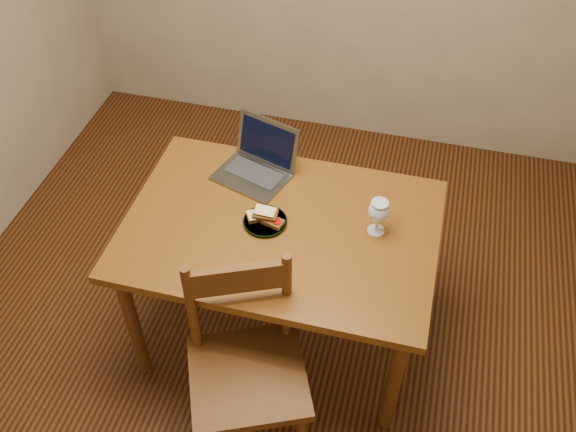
% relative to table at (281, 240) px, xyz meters
% --- Properties ---
extents(floor, '(3.20, 3.20, 0.02)m').
position_rel_table_xyz_m(floor, '(-0.11, 0.08, -0.66)').
color(floor, black).
rests_on(floor, ground).
extents(table, '(1.30, 0.90, 0.74)m').
position_rel_table_xyz_m(table, '(0.00, 0.00, 0.00)').
color(table, '#532E0D').
rests_on(table, floor).
extents(chair, '(0.58, 0.57, 0.48)m').
position_rel_table_xyz_m(chair, '(0.00, -0.53, -0.14)').
color(chair, '#42230D').
rests_on(chair, floor).
extents(plate, '(0.18, 0.18, 0.02)m').
position_rel_table_xyz_m(plate, '(-0.07, 0.00, 0.09)').
color(plate, black).
rests_on(plate, table).
extents(sandwich_cheese, '(0.11, 0.10, 0.03)m').
position_rel_table_xyz_m(sandwich_cheese, '(-0.10, 0.01, 0.12)').
color(sandwich_cheese, '#381E0C').
rests_on(sandwich_cheese, plate).
extents(sandwich_tomato, '(0.10, 0.08, 0.03)m').
position_rel_table_xyz_m(sandwich_tomato, '(-0.03, -0.01, 0.12)').
color(sandwich_tomato, '#381E0C').
rests_on(sandwich_tomato, plate).
extents(sandwich_top, '(0.10, 0.06, 0.03)m').
position_rel_table_xyz_m(sandwich_top, '(-0.07, 0.01, 0.14)').
color(sandwich_top, '#381E0C').
rests_on(sandwich_top, plate).
extents(milk_glass, '(0.09, 0.09, 0.17)m').
position_rel_table_xyz_m(milk_glass, '(0.39, 0.07, 0.17)').
color(milk_glass, white).
rests_on(milk_glass, table).
extents(laptop, '(0.38, 0.36, 0.22)m').
position_rel_table_xyz_m(laptop, '(-0.18, 0.31, 0.15)').
color(laptop, slate).
rests_on(laptop, table).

